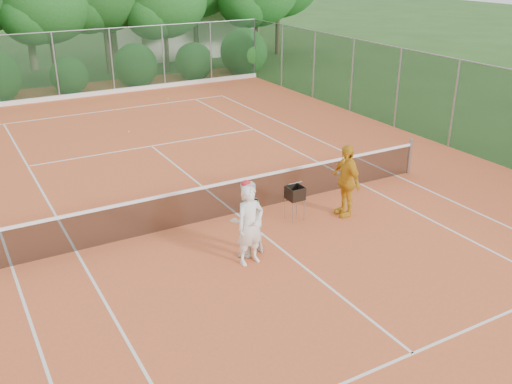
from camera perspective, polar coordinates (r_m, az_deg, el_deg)
ground at (r=14.80m, az=-1.94°, el=-2.26°), size 120.00×120.00×0.00m
clay_court at (r=14.80m, az=-1.94°, el=-2.23°), size 18.00×36.00×0.02m
club_building at (r=39.26m, az=-6.87°, el=15.79°), size 8.00×5.00×3.00m
tennis_net at (r=14.58m, az=-1.97°, el=-0.37°), size 11.97×0.10×1.10m
player_white at (r=12.16m, az=-0.60°, el=-3.37°), size 0.68×0.48×1.78m
player_center_grp at (r=12.49m, az=-0.97°, el=-2.69°), size 0.98×0.84×1.79m
player_yellow at (r=14.57m, az=8.99°, el=1.15°), size 0.55×1.14×1.88m
ball_hopper at (r=14.23m, az=3.92°, el=-0.16°), size 0.39×0.39×0.89m
stray_ball_a at (r=25.28m, az=-13.69°, el=8.00°), size 0.07×0.07×0.07m
stray_ball_b at (r=26.74m, az=-8.79°, el=9.18°), size 0.07×0.07×0.07m
stray_ball_c at (r=22.01m, az=-12.62°, el=5.90°), size 0.07×0.07×0.07m
court_markings at (r=14.79m, az=-1.94°, el=-2.18°), size 11.03×23.83×0.01m
fence_back at (r=28.00m, az=-16.79°, el=12.18°), size 18.07×0.07×3.00m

